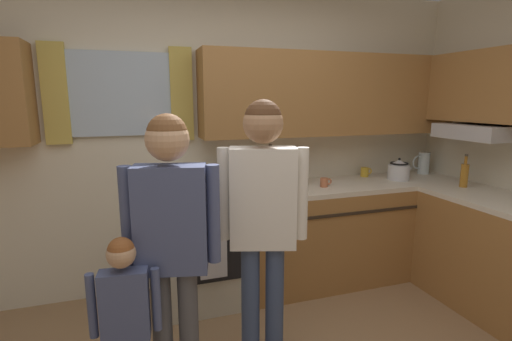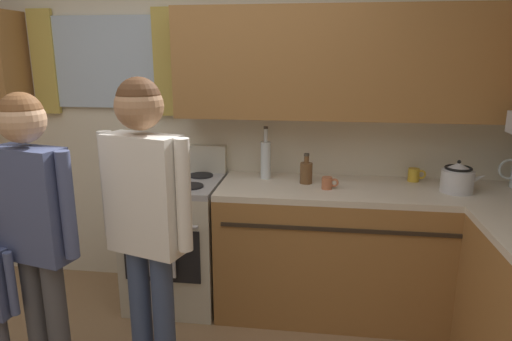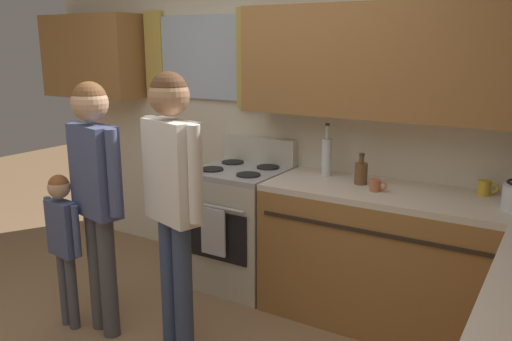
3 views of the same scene
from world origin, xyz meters
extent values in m
cube|color=beige|center=(0.00, 1.90, 1.30)|extent=(4.60, 0.10, 2.60)
cube|color=silver|center=(-0.72, 1.83, 1.69)|extent=(0.75, 0.03, 0.65)
cube|color=gold|center=(-1.19, 1.82, 1.69)|extent=(0.18, 0.04, 0.75)
cube|color=gold|center=(-0.26, 1.82, 1.69)|extent=(0.18, 0.04, 0.75)
cube|color=#9E6B38|center=(-1.81, 1.69, 1.69)|extent=(0.98, 0.32, 0.71)
cube|color=#9E6B38|center=(1.09, 1.69, 1.69)|extent=(2.43, 0.32, 0.71)
cube|color=#9E6B38|center=(1.24, 1.54, 0.43)|extent=(2.11, 0.62, 0.86)
cube|color=beige|center=(1.24, 1.54, 0.88)|extent=(2.11, 0.62, 0.04)
cube|color=#2D2319|center=(1.24, 1.23, 0.72)|extent=(1.99, 0.01, 0.02)
cube|color=beige|center=(-0.15, 1.54, 0.43)|extent=(0.63, 0.62, 0.86)
cube|color=black|center=(-0.15, 1.23, 0.48)|extent=(0.51, 0.01, 0.36)
cylinder|color=#ADADB2|center=(-0.15, 1.20, 0.70)|extent=(0.51, 0.02, 0.02)
cube|color=#ADADB2|center=(-0.15, 1.54, 0.88)|extent=(0.63, 0.62, 0.04)
cube|color=beige|center=(-0.15, 1.81, 1.00)|extent=(0.63, 0.08, 0.20)
cylinder|color=black|center=(-0.30, 1.40, 0.91)|extent=(0.17, 0.17, 0.01)
cylinder|color=black|center=(0.01, 1.40, 0.91)|extent=(0.17, 0.17, 0.01)
cylinder|color=black|center=(-0.30, 1.68, 0.91)|extent=(0.17, 0.17, 0.01)
cylinder|color=black|center=(0.01, 1.68, 0.91)|extent=(0.17, 0.17, 0.01)
cube|color=silver|center=(-0.15, 1.19, 0.52)|extent=(0.20, 0.02, 0.34)
cylinder|color=brown|center=(0.76, 1.60, 0.97)|extent=(0.08, 0.08, 0.14)
cylinder|color=brown|center=(0.76, 1.60, 1.06)|extent=(0.03, 0.03, 0.05)
cylinder|color=#3F382D|center=(0.76, 1.60, 1.10)|extent=(0.04, 0.04, 0.02)
cylinder|color=silver|center=(0.47, 1.68, 1.03)|extent=(0.07, 0.07, 0.26)
cylinder|color=silver|center=(0.47, 1.68, 1.21)|extent=(0.03, 0.03, 0.09)
cylinder|color=#3F382D|center=(0.47, 1.68, 1.26)|extent=(0.03, 0.03, 0.02)
cylinder|color=#B76642|center=(0.90, 1.48, 0.94)|extent=(0.07, 0.07, 0.08)
torus|color=#B76642|center=(0.94, 1.48, 0.94)|extent=(0.06, 0.01, 0.06)
cylinder|color=gold|center=(1.49, 1.75, 0.95)|extent=(0.08, 0.08, 0.09)
torus|color=gold|center=(1.54, 1.75, 0.95)|extent=(0.06, 0.01, 0.06)
cylinder|color=#4C4C51|center=(-0.43, 0.48, 0.39)|extent=(0.10, 0.10, 0.78)
cylinder|color=#4C4C51|center=(-0.57, 0.51, 0.39)|extent=(0.10, 0.10, 0.78)
cube|color=#47517A|center=(-0.50, 0.50, 1.06)|extent=(0.38, 0.23, 0.55)
cylinder|color=#47517A|center=(-0.29, 0.45, 1.08)|extent=(0.07, 0.07, 0.51)
cylinder|color=#47517A|center=(-0.71, 0.55, 1.08)|extent=(0.07, 0.07, 0.51)
sphere|color=tan|center=(-0.50, 0.50, 1.46)|extent=(0.21, 0.21, 0.21)
sphere|color=brown|center=(-0.50, 0.50, 1.49)|extent=(0.20, 0.20, 0.20)
cylinder|color=#38476B|center=(0.09, 0.57, 0.41)|extent=(0.11, 0.11, 0.81)
cylinder|color=#38476B|center=(-0.05, 0.61, 0.41)|extent=(0.11, 0.11, 0.81)
cube|color=white|center=(0.02, 0.59, 1.10)|extent=(0.40, 0.26, 0.58)
cylinder|color=white|center=(0.23, 0.52, 1.12)|extent=(0.07, 0.07, 0.53)
cylinder|color=white|center=(-0.19, 0.65, 1.12)|extent=(0.07, 0.07, 0.53)
sphere|color=#A87A56|center=(0.02, 0.59, 1.52)|extent=(0.22, 0.22, 0.22)
sphere|color=#4C2D19|center=(0.02, 0.59, 1.55)|extent=(0.21, 0.21, 0.21)
cylinder|color=#4C4C56|center=(-0.70, 0.41, 0.25)|extent=(0.07, 0.07, 0.50)
cylinder|color=#4C4C56|center=(-0.79, 0.42, 0.25)|extent=(0.07, 0.07, 0.50)
cube|color=#47517A|center=(-0.74, 0.42, 0.67)|extent=(0.24, 0.12, 0.35)
cylinder|color=#47517A|center=(-0.59, 0.40, 0.69)|extent=(0.04, 0.04, 0.32)
cylinder|color=#47517A|center=(-0.89, 0.44, 0.69)|extent=(0.04, 0.04, 0.32)
sphere|color=tan|center=(-0.74, 0.42, 0.94)|extent=(0.14, 0.14, 0.14)
sphere|color=brown|center=(-0.74, 0.42, 0.95)|extent=(0.13, 0.13, 0.13)
camera|label=1|loc=(-0.66, -1.35, 1.65)|focal=26.37mm
camera|label=2|loc=(0.83, -1.40, 1.75)|focal=32.15mm
camera|label=3|loc=(1.90, -1.57, 1.79)|focal=36.53mm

